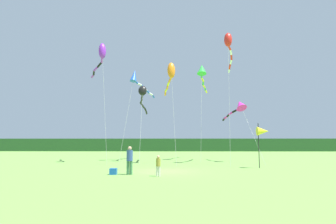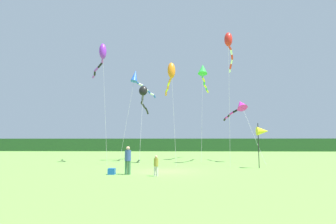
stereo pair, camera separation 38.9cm
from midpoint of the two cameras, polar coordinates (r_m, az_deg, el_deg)
The scene contains 13 objects.
ground_plane at distance 20.74m, azimuth -0.10°, elevation -11.55°, with size 120.00×120.00×0.00m, color #6B9E42.
distant_treeline at distance 65.63m, azimuth 1.48°, elevation -6.45°, with size 108.00×2.76×2.79m, color #234C23.
person_adult at distance 18.82m, azimuth -7.26°, elevation -9.06°, with size 0.39×0.39×1.77m.
person_child at distance 17.76m, azimuth -1.71°, elevation -10.24°, with size 0.27×0.27×1.25m.
cooler_box at distance 19.12m, azimuth -10.37°, elevation -11.35°, with size 0.43×0.41×0.39m, color #1959B2.
banner_flag_pole at distance 24.27m, azimuth 18.42°, elevation -3.65°, with size 0.90×0.70×3.53m.
kite_green at distance 34.44m, azimuth 7.18°, elevation 7.86°, with size 1.86×8.38×11.10m.
kite_red at distance 30.06m, azimuth 12.20°, elevation 12.87°, with size 1.79×8.77×12.67m.
kite_blue at distance 33.13m, azimuth -5.69°, elevation 6.46°, with size 3.06×7.09×10.13m.
kite_magenta at distance 31.26m, azimuth 14.21°, elevation 1.14°, with size 2.54×7.68×6.58m.
kite_black at distance 32.06m, azimuth -4.47°, elevation 3.34°, with size 1.03×9.57×8.14m.
kite_orange at distance 29.05m, azimuth 0.92°, elevation 7.41°, with size 1.35×7.71×9.83m.
kite_purple at distance 31.08m, azimuth -12.46°, elevation 10.86°, with size 3.53×6.41×12.06m.
Camera 2 is at (1.02, -20.61, 2.05)m, focal length 31.16 mm.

